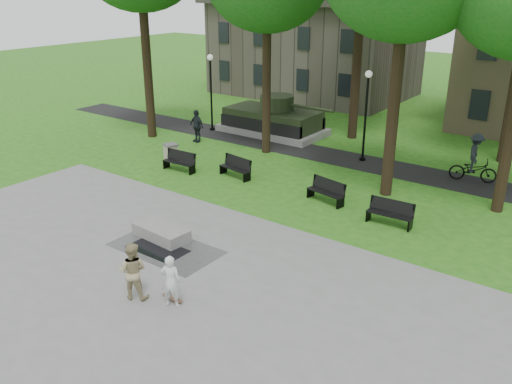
{
  "coord_description": "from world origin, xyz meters",
  "views": [
    {
      "loc": [
        12.2,
        -13.1,
        8.99
      ],
      "look_at": [
        0.78,
        2.4,
        1.4
      ],
      "focal_mm": 38.0,
      "sensor_mm": 36.0,
      "label": 1
    }
  ],
  "objects_px": {
    "friend_watching": "(133,271)",
    "trash_bin": "(171,153)",
    "skateboarder": "(171,281)",
    "cyclist": "(474,162)",
    "concrete_block": "(161,232)",
    "park_bench_0": "(180,161)"
  },
  "relations": [
    {
      "from": "friend_watching",
      "to": "trash_bin",
      "type": "bearing_deg",
      "value": -76.23
    },
    {
      "from": "skateboarder",
      "to": "cyclist",
      "type": "xyz_separation_m",
      "value": [
        3.96,
        16.13,
        0.1
      ]
    },
    {
      "from": "concrete_block",
      "to": "friend_watching",
      "type": "xyz_separation_m",
      "value": [
        2.27,
        -3.33,
        0.68
      ]
    },
    {
      "from": "concrete_block",
      "to": "cyclist",
      "type": "height_order",
      "value": "cyclist"
    },
    {
      "from": "concrete_block",
      "to": "trash_bin",
      "type": "relative_size",
      "value": 2.29
    },
    {
      "from": "skateboarder",
      "to": "park_bench_0",
      "type": "bearing_deg",
      "value": -73.57
    },
    {
      "from": "cyclist",
      "to": "trash_bin",
      "type": "distance_m",
      "value": 15.07
    },
    {
      "from": "cyclist",
      "to": "skateboarder",
      "type": "bearing_deg",
      "value": 151.54
    },
    {
      "from": "skateboarder",
      "to": "cyclist",
      "type": "distance_m",
      "value": 16.61
    },
    {
      "from": "cyclist",
      "to": "park_bench_0",
      "type": "relative_size",
      "value": 1.28
    },
    {
      "from": "concrete_block",
      "to": "park_bench_0",
      "type": "bearing_deg",
      "value": 128.58
    },
    {
      "from": "skateboarder",
      "to": "friend_watching",
      "type": "relative_size",
      "value": 0.91
    },
    {
      "from": "park_bench_0",
      "to": "trash_bin",
      "type": "distance_m",
      "value": 1.59
    },
    {
      "from": "skateboarder",
      "to": "trash_bin",
      "type": "bearing_deg",
      "value": -71.46
    },
    {
      "from": "cyclist",
      "to": "park_bench_0",
      "type": "distance_m",
      "value": 14.19
    },
    {
      "from": "concrete_block",
      "to": "cyclist",
      "type": "relative_size",
      "value": 0.95
    },
    {
      "from": "concrete_block",
      "to": "park_bench_0",
      "type": "distance_m",
      "value": 7.67
    },
    {
      "from": "park_bench_0",
      "to": "concrete_block",
      "type": "bearing_deg",
      "value": -54.2
    },
    {
      "from": "concrete_block",
      "to": "trash_bin",
      "type": "height_order",
      "value": "trash_bin"
    },
    {
      "from": "friend_watching",
      "to": "cyclist",
      "type": "bearing_deg",
      "value": -133.68
    },
    {
      "from": "skateboarder",
      "to": "park_bench_0",
      "type": "height_order",
      "value": "skateboarder"
    },
    {
      "from": "concrete_block",
      "to": "cyclist",
      "type": "distance_m",
      "value": 15.13
    }
  ]
}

